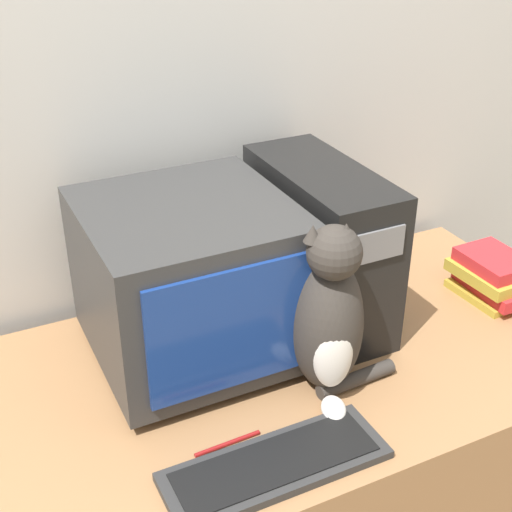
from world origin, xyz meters
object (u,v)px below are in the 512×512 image
at_px(keyboard, 275,465).
at_px(cat, 328,319).
at_px(computer_tower, 319,245).
at_px(book_stack, 494,277).
at_px(pen, 228,444).
at_px(crt_monitor, 190,281).

bearing_deg(keyboard, cat, 39.26).
bearing_deg(computer_tower, book_stack, -15.78).
bearing_deg(book_stack, pen, -166.76).
bearing_deg(computer_tower, cat, -116.64).
height_order(book_stack, pen, book_stack).
bearing_deg(computer_tower, keyboard, -128.44).
bearing_deg(cat, computer_tower, 83.23).
relative_size(keyboard, book_stack, 1.99).
bearing_deg(computer_tower, crt_monitor, -177.73).
bearing_deg(cat, book_stack, 31.86).
distance_m(crt_monitor, cat, 0.33).
height_order(crt_monitor, pen, crt_monitor).
distance_m(computer_tower, pen, 0.56).
relative_size(computer_tower, book_stack, 2.09).
xyz_separation_m(crt_monitor, book_stack, (0.81, -0.12, -0.14)).
height_order(computer_tower, keyboard, computer_tower).
xyz_separation_m(cat, pen, (-0.27, -0.08, -0.17)).
distance_m(keyboard, pen, 0.11).
distance_m(computer_tower, keyboard, 0.58).
height_order(crt_monitor, keyboard, crt_monitor).
xyz_separation_m(crt_monitor, pen, (-0.05, -0.32, -0.19)).
relative_size(computer_tower, cat, 1.13).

